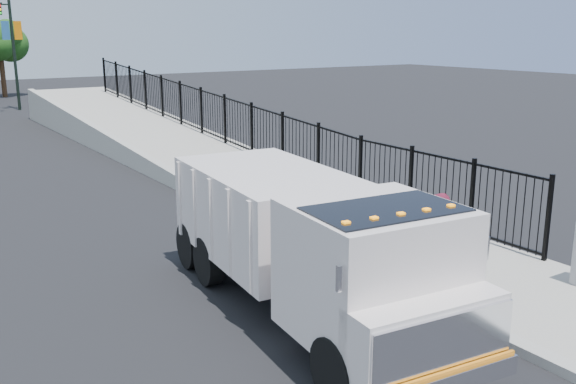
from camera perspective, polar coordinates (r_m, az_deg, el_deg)
ground at (r=13.32m, az=5.66°, el=-7.01°), size 120.00×120.00×0.00m
sidewalk at (r=13.31m, az=17.72°, el=-7.40°), size 3.55×12.00×0.12m
curb at (r=11.94m, az=11.83°, el=-9.43°), size 0.30×12.00×0.16m
ramp at (r=27.89m, az=-12.06°, el=3.95°), size 3.95×24.06×3.19m
iron_fence at (r=24.74m, az=-5.60°, el=5.04°), size 0.10×28.00×1.80m
truck at (r=10.78m, az=1.96°, el=-4.26°), size 3.03×7.43×2.48m
worker at (r=12.19m, az=13.35°, el=-4.23°), size 0.59×0.75×1.82m
light_pole_1 at (r=43.16m, az=-23.69°, el=12.44°), size 3.78×0.22×8.00m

